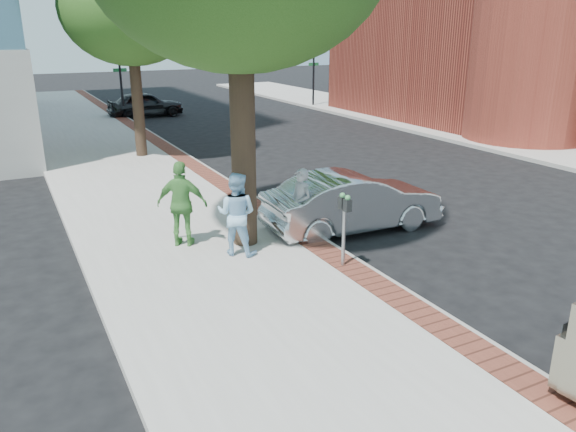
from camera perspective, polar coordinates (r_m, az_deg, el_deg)
ground at (r=11.10m, az=2.43°, el=-6.03°), size 120.00×120.00×0.00m
sidewalk at (r=17.72m, az=-14.78°, el=3.03°), size 5.00×60.00×0.15m
brick_strip at (r=18.26m, az=-8.06°, el=4.17°), size 0.60×60.00×0.01m
curb at (r=18.40m, az=-7.02°, el=4.06°), size 0.10×60.00×0.15m
sidewalk_far at (r=26.13m, az=22.04°, el=7.11°), size 5.00×60.00×0.15m
signal_near at (r=31.42m, az=-16.65°, el=13.39°), size 0.70×0.15×3.80m
signal_far at (r=35.49m, az=2.61°, el=14.60°), size 0.70×0.15×3.80m
tree_far at (r=21.27m, az=-15.78°, el=19.67°), size 4.80×4.80×7.14m
parking_meter at (r=10.83m, az=5.75°, el=0.12°), size 0.12×0.32×1.47m
person_gray at (r=12.24m, az=1.30°, el=1.14°), size 0.49×0.65×1.61m
person_officer at (r=11.49m, az=-5.26°, el=0.22°), size 1.06×1.05×1.73m
person_green at (r=12.10m, az=-10.70°, el=1.20°), size 1.16×0.96×1.85m
sedan_silver at (r=13.39m, az=6.61°, el=1.44°), size 4.33×1.62×1.41m
bg_car at (r=32.51m, az=-14.29°, el=10.96°), size 4.10×1.73×1.38m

